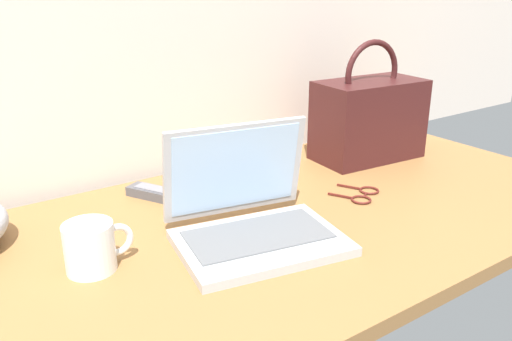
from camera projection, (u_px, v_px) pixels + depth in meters
desk at (274, 225)px, 1.14m from camera, size 1.60×0.76×0.03m
laptop at (252, 216)px, 1.04m from camera, size 0.35×0.31×0.22m
coffee_mug at (91, 246)px, 0.92m from camera, size 0.12×0.09×0.09m
remote_control_near at (159, 194)px, 1.23m from camera, size 0.12×0.16×0.02m
eyeglasses at (364, 195)px, 1.25m from camera, size 0.13×0.13×0.01m
handbag at (369, 118)px, 1.48m from camera, size 0.31×0.18×0.33m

